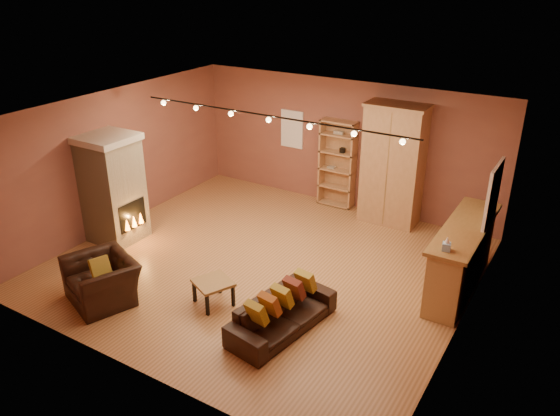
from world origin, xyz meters
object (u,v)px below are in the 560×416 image
Objects in this scene: fireplace at (113,188)px; armchair at (101,274)px; bar_counter at (461,257)px; bookcase at (338,163)px; coffee_table at (213,285)px; armoire at (393,165)px; loveseat at (282,308)px.

fireplace is 2.28m from armchair.
bar_counter is at bearing 14.78° from fireplace.
bookcase reaches higher than coffee_table.
armoire reaches higher than coffee_table.
armchair is at bearing -152.48° from coffee_table.
loveseat is (4.30, -0.85, -0.69)m from fireplace.
armoire is (4.29, 3.53, 0.20)m from fireplace.
armoire is 1.95× the size of armchair.
bar_counter is (6.24, 1.65, -0.47)m from fireplace.
bookcase is at bearing 90.61° from coffee_table.
fireplace is 1.13× the size of loveseat.
fireplace is 3.22m from coffee_table.
armchair is at bearing -145.32° from bar_counter.
armchair is (-1.55, -5.43, -0.51)m from bookcase.
armoire is 4.47m from loveseat.
bar_counter is 1.88× the size of armchair.
armoire reaches higher than loveseat.
fireplace reaches higher than bar_counter.
bar_counter is 5.85m from armchair.
armoire is 3.46× the size of coffee_table.
fireplace is at bearing -140.58° from armoire.
bar_counter is at bearing -32.72° from bookcase.
fireplace is 1.08× the size of bookcase.
armchair is (-2.88, -0.83, 0.11)m from loveseat.
bar_counter is at bearing -44.03° from armoire.
fireplace reaches higher than coffee_table.
bar_counter is 1.29× the size of loveseat.
fireplace is at bearing 164.26° from coffee_table.
armchair is (-2.87, -5.21, -0.78)m from armoire.
fireplace is 2.92× the size of coffee_table.
bookcase reaches higher than loveseat.
loveseat is at bearing -89.86° from armoire.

